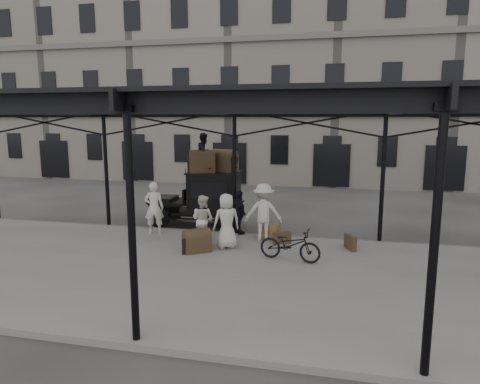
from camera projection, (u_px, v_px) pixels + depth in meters
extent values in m
plane|color=#383533|center=(220.00, 253.00, 13.54)|extent=(120.00, 120.00, 0.00)
cube|color=slate|center=(200.00, 272.00, 11.60)|extent=(28.00, 8.00, 0.15)
cylinder|color=black|center=(234.00, 177.00, 15.10)|extent=(0.14, 0.14, 4.30)
cylinder|color=black|center=(132.00, 235.00, 7.60)|extent=(0.14, 0.14, 4.30)
cube|color=black|center=(234.00, 110.00, 14.71)|extent=(22.00, 0.10, 0.45)
cube|color=black|center=(126.00, 101.00, 7.21)|extent=(22.00, 0.10, 0.45)
cube|color=black|center=(201.00, 101.00, 11.12)|extent=(22.50, 9.00, 0.08)
cube|color=silver|center=(201.00, 98.00, 11.11)|extent=(18.00, 7.00, 0.04)
cube|color=slate|center=(288.00, 78.00, 29.66)|extent=(64.00, 8.00, 14.00)
cylinder|color=black|center=(160.00, 218.00, 16.50)|extent=(0.80, 0.10, 0.80)
cylinder|color=black|center=(173.00, 211.00, 17.89)|extent=(0.80, 0.10, 0.80)
cylinder|color=black|center=(225.00, 222.00, 15.94)|extent=(0.80, 0.10, 0.80)
cylinder|color=black|center=(234.00, 214.00, 17.32)|extent=(0.80, 0.10, 0.80)
cube|color=black|center=(196.00, 212.00, 16.90)|extent=(3.60, 1.25, 0.12)
cube|color=black|center=(164.00, 203.00, 17.14)|extent=(0.90, 1.00, 0.55)
cube|color=black|center=(153.00, 203.00, 17.24)|extent=(0.06, 0.70, 0.55)
cube|color=black|center=(183.00, 202.00, 16.95)|extent=(0.70, 1.30, 0.10)
cube|color=black|center=(214.00, 193.00, 16.60)|extent=(1.80, 1.45, 1.55)
cube|color=black|center=(209.00, 191.00, 15.86)|extent=(1.40, 0.02, 0.60)
cube|color=black|center=(214.00, 172.00, 16.47)|extent=(1.90, 1.55, 0.06)
imported|color=silver|center=(154.00, 208.00, 15.09)|extent=(0.78, 0.62, 1.87)
imported|color=silver|center=(203.00, 220.00, 13.85)|extent=(0.95, 0.85, 1.63)
imported|color=beige|center=(227.00, 221.00, 13.42)|extent=(1.02, 0.92, 1.74)
imported|color=black|center=(239.00, 212.00, 15.06)|extent=(0.88, 0.96, 1.58)
imported|color=beige|center=(263.00, 212.00, 14.26)|extent=(1.34, 0.90, 1.93)
imported|color=black|center=(290.00, 244.00, 12.28)|extent=(1.90, 0.99, 0.95)
imported|color=black|center=(204.00, 152.00, 16.32)|extent=(0.72, 0.84, 1.48)
cube|color=olive|center=(270.00, 231.00, 14.57)|extent=(0.66, 0.54, 0.50)
cube|color=#4D3C24|center=(350.00, 242.00, 13.36)|extent=(0.38, 0.61, 0.45)
cube|color=#4D3C24|center=(282.00, 238.00, 13.97)|extent=(0.62, 0.33, 0.40)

